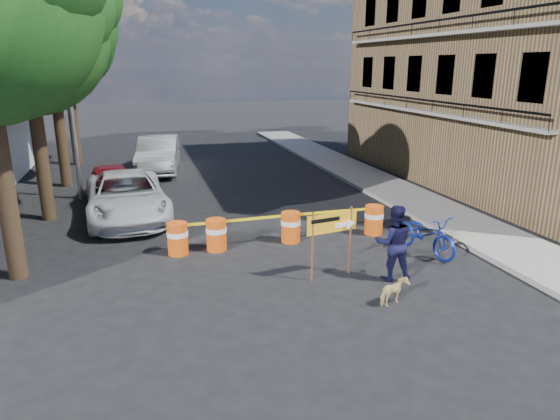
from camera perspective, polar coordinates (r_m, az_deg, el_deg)
ground at (r=12.37m, az=3.06°, el=-7.77°), size 120.00×120.00×0.00m
sidewalk_east at (r=20.02m, az=14.33°, el=1.43°), size 2.40×40.00×0.15m
apartment_building at (r=24.43m, az=25.29°, el=17.08°), size 8.00×16.00×12.00m
tree_mid_a at (r=17.94m, az=-26.99°, el=17.72°), size 5.25×5.00×8.68m
tree_mid_b at (r=22.91m, az=-24.94°, el=19.07°), size 5.67×5.40×9.62m
tree_far at (r=27.84m, az=-23.33°, el=17.47°), size 5.04×4.80×8.84m
streetlamp at (r=20.28m, az=-22.87°, el=13.20°), size 1.25×0.18×8.00m
barrel_far_left at (r=13.96m, az=-11.62°, el=-3.15°), size 0.58×0.58×0.90m
barrel_mid_left at (r=14.08m, az=-7.29°, el=-2.76°), size 0.58×0.58×0.90m
barrel_mid_right at (r=14.63m, az=1.23°, el=-1.89°), size 0.58×0.58×0.90m
barrel_far_right at (r=15.58m, az=10.67°, el=-1.04°), size 0.58×0.58×0.90m
detour_sign at (r=12.09m, az=6.65°, el=-1.97°), size 1.34×0.34×1.74m
pedestrian at (r=12.25m, az=12.88°, el=-3.69°), size 1.08×0.95×1.87m
bicycle at (r=14.12m, az=16.35°, el=-0.64°), size 1.04×1.30×2.17m
dog at (r=11.23m, az=12.92°, el=-9.10°), size 0.78×0.57×0.60m
suv_white at (r=17.59m, az=-17.13°, el=1.52°), size 2.94×5.70×1.54m
sedan_red at (r=19.68m, az=-18.73°, el=2.73°), size 2.00×4.30×1.42m
sedan_silver at (r=25.05m, az=-13.73°, el=6.22°), size 2.46×5.38×1.71m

